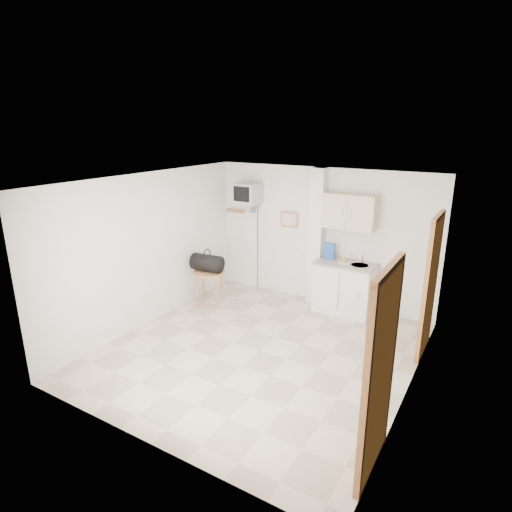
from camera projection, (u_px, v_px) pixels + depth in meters
The scene contains 7 objects.
ground at pixel (259, 351), 6.34m from camera, with size 4.50×4.50×0.00m, color beige.
room_envelope at pixel (278, 253), 5.84m from camera, with size 4.24×4.54×2.55m.
kitchenette at pixel (345, 268), 7.46m from camera, with size 1.03×0.58×2.10m.
crt_television at pixel (248, 194), 8.13m from camera, with size 0.44×0.45×2.15m.
round_table at pixel (209, 276), 7.81m from camera, with size 0.59×0.59×0.65m.
duffel_bag at pixel (207, 263), 7.75m from camera, with size 0.59×0.35×0.42m.
water_bottle at pixel (369, 363), 5.70m from camera, with size 0.13×0.13×0.38m.
Camera 1 is at (2.85, -4.86, 3.22)m, focal length 30.00 mm.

